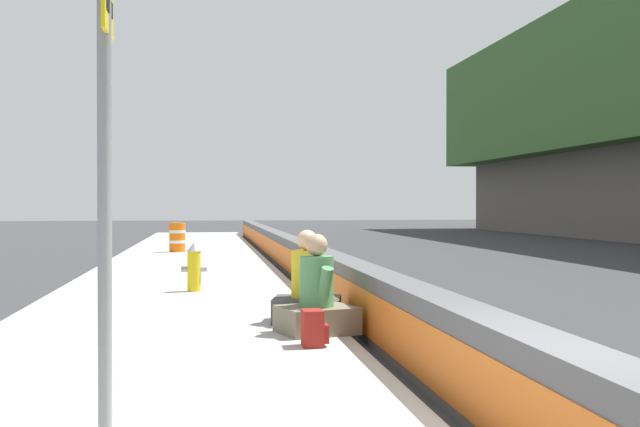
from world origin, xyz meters
The scene contains 7 objects.
jersey_barrier centered at (0.00, 0.00, 0.42)m, with size 76.00×0.45×0.85m.
route_sign_post centered at (0.69, 2.76, 2.21)m, with size 0.44×0.09×3.60m.
fire_hydrant centered at (9.90, 2.36, 0.59)m, with size 0.26×0.46×0.88m.
seated_person_foreground centered at (5.03, 0.82, 0.52)m, with size 0.95×1.03×1.20m.
seated_person_middle centered at (5.94, 0.82, 0.52)m, with size 0.91×1.01×1.22m.
backpack centered at (4.15, 0.97, 0.33)m, with size 0.32×0.28×0.40m.
construction_barrel centered at (21.92, 3.09, 0.62)m, with size 0.54×0.54×0.95m.
Camera 1 is at (-4.44, 2.13, 1.69)m, focal length 44.57 mm.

